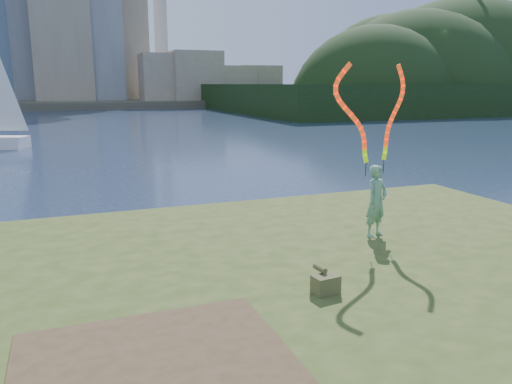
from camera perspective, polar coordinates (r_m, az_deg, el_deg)
name	(u,v)px	position (r m, az deg, el deg)	size (l,w,h in m)	color
ground	(244,298)	(9.76, -1.35, -12.02)	(320.00, 320.00, 0.00)	#1B2844
grassy_knoll	(297,337)	(7.71, 4.66, -16.23)	(20.00, 18.00, 0.80)	#364418
dirt_patch	(157,371)	(6.14, -11.20, -19.42)	(3.20, 3.00, 0.02)	#47331E
far_shore	(77,102)	(103.48, -19.74, 9.64)	(320.00, 40.00, 1.20)	#484335
wooded_hill	(453,107)	(92.73, 21.61, 9.01)	(78.00, 50.00, 63.00)	black
woman_with_ribbons	(377,171)	(10.80, 13.66, 2.39)	(1.91, 0.72, 3.94)	#106831
canvas_bag	(325,283)	(8.00, 7.92, -10.29)	(0.43, 0.49, 0.39)	brown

